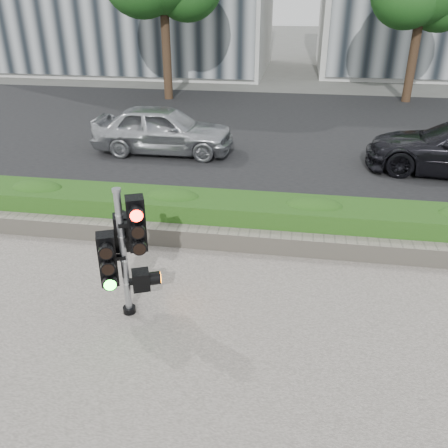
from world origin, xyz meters
name	(u,v)px	position (x,y,z in m)	size (l,w,h in m)	color
ground	(210,311)	(0.00, 0.00, 0.00)	(120.00, 120.00, 0.00)	#51514C
road	(264,131)	(0.00, 10.00, 0.01)	(60.00, 13.00, 0.02)	black
curb	(238,217)	(0.00, 3.15, 0.06)	(60.00, 0.25, 0.12)	gray
stone_wall	(229,239)	(0.00, 1.90, 0.20)	(12.00, 0.32, 0.34)	gray
hedge	(234,216)	(0.00, 2.55, 0.37)	(12.00, 1.00, 0.68)	#407D26
traffic_signal	(125,247)	(-1.14, -0.21, 1.11)	(0.71, 0.63, 1.96)	black
car_silver	(163,129)	(-2.68, 7.21, 0.70)	(1.60, 3.97, 1.35)	#A3A5AA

